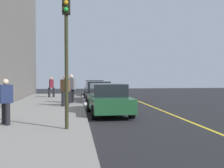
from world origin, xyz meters
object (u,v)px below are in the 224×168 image
(parked_car_black, at_px, (98,92))
(rolling_suitcase, at_px, (64,100))
(pedestrian_brown_coat, at_px, (65,90))
(parked_car_maroon, at_px, (94,88))
(pedestrian_grey_coat, at_px, (71,88))
(parked_car_green, at_px, (108,99))
(pedestrian_navy_coat, at_px, (6,100))
(pedestrian_burgundy_coat, at_px, (51,86))
(traffic_light_pole, at_px, (66,37))

(parked_car_black, height_order, rolling_suitcase, parked_car_black)
(pedestrian_brown_coat, bearing_deg, parked_car_maroon, 166.11)
(parked_car_black, relative_size, pedestrian_grey_coat, 2.59)
(parked_car_black, distance_m, parked_car_green, 6.33)
(parked_car_maroon, height_order, pedestrian_grey_coat, pedestrian_grey_coat)
(parked_car_green, bearing_deg, pedestrian_grey_coat, -157.88)
(pedestrian_navy_coat, relative_size, rolling_suitcase, 1.68)
(parked_car_green, bearing_deg, pedestrian_navy_coat, -52.67)
(pedestrian_brown_coat, height_order, pedestrian_navy_coat, pedestrian_brown_coat)
(parked_car_maroon, distance_m, parked_car_green, 12.28)
(pedestrian_navy_coat, bearing_deg, parked_car_maroon, 164.71)
(parked_car_green, bearing_deg, pedestrian_burgundy_coat, -159.75)
(parked_car_black, height_order, pedestrian_navy_coat, pedestrian_navy_coat)
(pedestrian_grey_coat, bearing_deg, pedestrian_brown_coat, -10.27)
(pedestrian_burgundy_coat, relative_size, rolling_suitcase, 1.72)
(parked_car_black, xyz_separation_m, pedestrian_burgundy_coat, (-3.44, -3.59, 0.28))
(pedestrian_burgundy_coat, xyz_separation_m, traffic_light_pole, (13.99, 1.73, 2.11))
(pedestrian_burgundy_coat, xyz_separation_m, pedestrian_grey_coat, (5.15, 1.73, 0.10))
(parked_car_maroon, height_order, parked_car_green, same)
(parked_car_green, distance_m, traffic_light_pole, 5.20)
(parked_car_black, relative_size, pedestrian_navy_coat, 2.93)
(pedestrian_grey_coat, bearing_deg, traffic_light_pole, -0.01)
(pedestrian_grey_coat, bearing_deg, rolling_suitcase, -18.12)
(pedestrian_brown_coat, relative_size, rolling_suitcase, 1.82)
(pedestrian_brown_coat, bearing_deg, pedestrian_grey_coat, 169.73)
(parked_car_maroon, xyz_separation_m, pedestrian_burgundy_coat, (2.50, -3.74, 0.29))
(parked_car_black, xyz_separation_m, pedestrian_brown_coat, (3.51, -2.19, 0.34))
(pedestrian_brown_coat, height_order, traffic_light_pole, traffic_light_pole)
(parked_car_green, bearing_deg, pedestrian_brown_coat, -141.99)
(parked_car_green, height_order, traffic_light_pole, traffic_light_pole)
(traffic_light_pole, bearing_deg, rolling_suitcase, -176.83)
(pedestrian_navy_coat, xyz_separation_m, traffic_light_pole, (1.11, 2.19, 2.13))
(parked_car_black, distance_m, rolling_suitcase, 3.77)
(parked_car_maroon, bearing_deg, parked_car_black, -1.47)
(parked_car_green, xyz_separation_m, pedestrian_grey_coat, (-4.62, -1.88, 0.38))
(pedestrian_brown_coat, relative_size, pedestrian_navy_coat, 1.08)
(pedestrian_navy_coat, height_order, rolling_suitcase, pedestrian_navy_coat)
(parked_car_black, xyz_separation_m, rolling_suitcase, (2.99, -2.28, -0.30))
(pedestrian_brown_coat, relative_size, pedestrian_grey_coat, 0.96)
(pedestrian_navy_coat, distance_m, rolling_suitcase, 6.71)
(pedestrian_brown_coat, height_order, pedestrian_grey_coat, pedestrian_grey_coat)
(rolling_suitcase, bearing_deg, parked_car_maroon, 164.77)
(pedestrian_grey_coat, height_order, traffic_light_pole, traffic_light_pole)
(parked_car_black, relative_size, traffic_light_pole, 1.08)
(parked_car_maroon, bearing_deg, rolling_suitcase, -15.23)
(parked_car_maroon, height_order, pedestrian_brown_coat, pedestrian_brown_coat)
(parked_car_green, xyz_separation_m, rolling_suitcase, (-3.34, -2.30, -0.30))
(traffic_light_pole, bearing_deg, parked_car_maroon, 173.04)
(parked_car_black, bearing_deg, parked_car_green, 0.17)
(pedestrian_burgundy_coat, bearing_deg, parked_car_maroon, 123.75)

